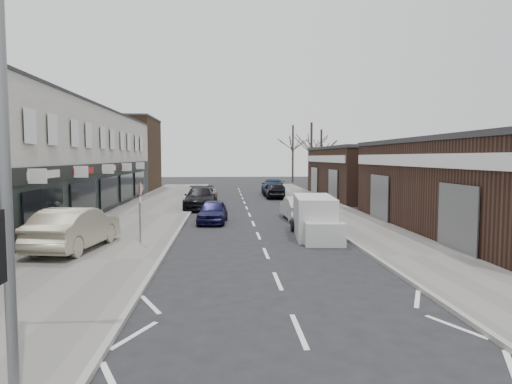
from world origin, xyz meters
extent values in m
plane|color=black|center=(0.00, 0.00, 0.00)|extent=(160.00, 160.00, 0.00)
cube|color=slate|center=(-6.75, 22.00, 0.06)|extent=(5.50, 64.00, 0.12)
cube|color=slate|center=(5.75, 22.00, 0.06)|extent=(3.50, 64.00, 0.12)
cube|color=beige|center=(-13.50, 19.50, 3.55)|extent=(8.00, 41.00, 7.10)
cube|color=#432D1D|center=(-13.50, 45.00, 4.00)|extent=(8.00, 10.00, 8.00)
cube|color=#362218|center=(12.50, 14.00, 2.25)|extent=(10.00, 18.00, 4.50)
cube|color=#362218|center=(12.50, 34.00, 2.25)|extent=(10.00, 16.00, 4.50)
cylinder|color=slate|center=(-4.70, -0.80, 4.12)|extent=(0.16, 0.16, 8.00)
cylinder|color=slate|center=(-5.20, 12.00, 1.37)|extent=(0.07, 0.07, 2.50)
cube|color=white|center=(-5.15, 12.00, 1.97)|extent=(0.04, 0.45, 0.25)
cube|color=silver|center=(2.61, 13.68, 0.95)|extent=(2.10, 4.31, 1.91)
cube|color=silver|center=(2.61, 11.23, 0.50)|extent=(1.74, 0.88, 1.00)
cylinder|color=black|center=(1.84, 12.22, 0.32)|extent=(0.20, 0.64, 0.64)
cylinder|color=black|center=(3.39, 12.22, 0.32)|extent=(0.20, 0.64, 0.64)
cylinder|color=black|center=(1.84, 15.14, 0.32)|extent=(0.20, 0.64, 0.64)
cylinder|color=black|center=(3.39, 15.14, 0.32)|extent=(0.20, 0.64, 0.64)
imported|color=#AEA68B|center=(-7.49, 10.71, 0.96)|extent=(2.47, 5.29, 1.68)
imported|color=black|center=(-9.20, 13.64, 0.94)|extent=(0.68, 0.53, 1.63)
imported|color=#151440|center=(-2.29, 18.44, 0.66)|extent=(1.84, 3.96, 1.31)
imported|color=black|center=(-3.40, 25.61, 0.79)|extent=(2.24, 5.46, 1.58)
imported|color=#9D937D|center=(-3.40, 30.89, 0.64)|extent=(2.31, 4.68, 1.28)
imported|color=silver|center=(2.74, 19.63, 0.69)|extent=(1.63, 4.26, 1.39)
imported|color=black|center=(2.94, 33.86, 0.72)|extent=(1.79, 4.28, 1.45)
imported|color=#142140|center=(3.20, 37.89, 0.79)|extent=(2.46, 5.55, 1.58)
camera|label=1|loc=(-1.57, -7.51, 3.75)|focal=32.00mm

